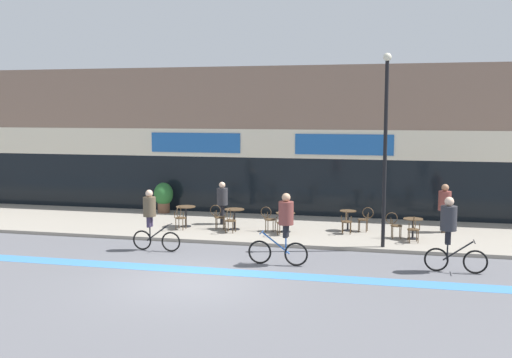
{
  "coord_description": "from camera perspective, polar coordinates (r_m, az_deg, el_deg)",
  "views": [
    {
      "loc": [
        5.18,
        -14.56,
        4.52
      ],
      "look_at": [
        0.53,
        5.54,
        2.14
      ],
      "focal_mm": 42.0,
      "sensor_mm": 36.0,
      "label": 1
    }
  ],
  "objects": [
    {
      "name": "pedestrian_far_end",
      "position": [
        23.16,
        -3.23,
        -1.92
      ],
      "size": [
        0.47,
        0.47,
        1.65
      ],
      "rotation": [
        0.0,
        0.0,
        3.27
      ],
      "color": "black",
      "rests_on": "sidewalk_slab"
    },
    {
      "name": "bistro_table_0",
      "position": [
        22.81,
        -6.71,
        -3.15
      ],
      "size": [
        0.74,
        0.74,
        0.78
      ],
      "color": "black",
      "rests_on": "sidewalk_slab"
    },
    {
      "name": "pedestrian_near_end",
      "position": [
        22.6,
        17.52,
        -2.26
      ],
      "size": [
        0.48,
        0.48,
        1.76
      ],
      "rotation": [
        0.0,
        0.0,
        -0.05
      ],
      "color": "#4C3D2D",
      "rests_on": "sidewalk_slab"
    },
    {
      "name": "cyclist_1",
      "position": [
        17.54,
        18.02,
        -4.48
      ],
      "size": [
        1.71,
        0.49,
        2.13
      ],
      "rotation": [
        0.0,
        0.0,
        -0.03
      ],
      "color": "black",
      "rests_on": "ground"
    },
    {
      "name": "cafe_chair_4_side",
      "position": [
        21.2,
        13.03,
        -4.14
      ],
      "size": [
        0.6,
        0.45,
        0.9
      ],
      "rotation": [
        0.0,
        0.0,
        0.14
      ],
      "color": "#4C3823",
      "rests_on": "sidewalk_slab"
    },
    {
      "name": "bistro_table_3",
      "position": [
        22.16,
        8.74,
        -3.57
      ],
      "size": [
        0.6,
        0.6,
        0.75
      ],
      "color": "black",
      "rests_on": "sidewalk_slab"
    },
    {
      "name": "ground_plane",
      "position": [
        16.1,
        -6.39,
        -9.76
      ],
      "size": [
        120.0,
        120.0,
        0.0
      ],
      "primitive_type": "plane",
      "color": "#5B5B60"
    },
    {
      "name": "cyclist_2",
      "position": [
        19.56,
        -9.95,
        -3.45
      ],
      "size": [
        1.64,
        0.48,
        1.98
      ],
      "rotation": [
        0.0,
        0.0,
        -0.02
      ],
      "color": "black",
      "rests_on": "ground"
    },
    {
      "name": "cafe_chair_3_near",
      "position": [
        21.55,
        8.61,
        -3.87
      ],
      "size": [
        0.41,
        0.58,
        0.9
      ],
      "rotation": [
        0.0,
        0.0,
        1.55
      ],
      "color": "#4C3823",
      "rests_on": "sidewalk_slab"
    },
    {
      "name": "cafe_chair_2_side",
      "position": [
        21.84,
        1.2,
        -3.66
      ],
      "size": [
        0.59,
        0.43,
        0.9
      ],
      "rotation": [
        0.0,
        0.0,
        -0.09
      ],
      "color": "#4C3823",
      "rests_on": "sidewalk_slab"
    },
    {
      "name": "bistro_table_4",
      "position": [
        21.22,
        14.72,
        -4.21
      ],
      "size": [
        0.66,
        0.66,
        0.71
      ],
      "color": "black",
      "rests_on": "sidewalk_slab"
    },
    {
      "name": "storefront_facade",
      "position": [
        27.06,
        1.97,
        3.69
      ],
      "size": [
        40.0,
        4.06,
        6.34
      ],
      "color": "#7F6656",
      "rests_on": "ground"
    },
    {
      "name": "cafe_chair_3_side",
      "position": [
        22.12,
        10.36,
        -3.63
      ],
      "size": [
        0.59,
        0.43,
        0.9
      ],
      "rotation": [
        0.0,
        0.0,
        3.05
      ],
      "color": "#4C3823",
      "rests_on": "sidewalk_slab"
    },
    {
      "name": "cyclist_0",
      "position": [
        17.44,
        2.67,
        -4.3
      ],
      "size": [
        1.79,
        0.48,
        2.14
      ],
      "rotation": [
        0.0,
        0.0,
        3.13
      ],
      "color": "black",
      "rests_on": "ground"
    },
    {
      "name": "cafe_chair_2_near",
      "position": [
        21.11,
        2.5,
        -4.02
      ],
      "size": [
        0.43,
        0.59,
        0.9
      ],
      "rotation": [
        0.0,
        0.0,
        1.49
      ],
      "color": "#4C3823",
      "rests_on": "sidewalk_slab"
    },
    {
      "name": "cafe_chair_0_near",
      "position": [
        22.24,
        -7.26,
        -3.52
      ],
      "size": [
        0.42,
        0.59,
        0.9
      ],
      "rotation": [
        0.0,
        0.0,
        1.51
      ],
      "color": "#4C3823",
      "rests_on": "sidewalk_slab"
    },
    {
      "name": "cafe_chair_1_side",
      "position": [
        22.29,
        -3.63,
        -3.46
      ],
      "size": [
        0.6,
        0.45,
        0.9
      ],
      "rotation": [
        0.0,
        0.0,
        0.14
      ],
      "color": "#4C3823",
      "rests_on": "sidewalk_slab"
    },
    {
      "name": "cafe_chair_4_near",
      "position": [
        20.61,
        14.8,
        -4.49
      ],
      "size": [
        0.45,
        0.6,
        0.9
      ],
      "rotation": [
        0.0,
        0.0,
        1.7
      ],
      "color": "#4C3823",
      "rests_on": "sidewalk_slab"
    },
    {
      "name": "cafe_chair_1_near",
      "position": [
        21.54,
        -2.52,
        -3.8
      ],
      "size": [
        0.43,
        0.59,
        0.9
      ],
      "rotation": [
        0.0,
        0.0,
        1.48
      ],
      "color": "#4C3823",
      "rests_on": "sidewalk_slab"
    },
    {
      "name": "bike_lane_stripe",
      "position": [
        17.19,
        -5.05,
        -8.67
      ],
      "size": [
        36.0,
        0.7,
        0.01
      ],
      "primitive_type": "cube",
      "color": "#3D7AB7",
      "rests_on": "ground"
    },
    {
      "name": "planter_pot",
      "position": [
        26.05,
        -8.8,
        -1.62
      ],
      "size": [
        0.83,
        0.83,
        1.3
      ],
      "color": "brown",
      "rests_on": "sidewalk_slab"
    },
    {
      "name": "sidewalk_slab",
      "position": [
        22.86,
        -0.34,
        -4.67
      ],
      "size": [
        40.0,
        5.5,
        0.12
      ],
      "primitive_type": "cube",
      "color": "gray",
      "rests_on": "ground"
    },
    {
      "name": "bistro_table_2",
      "position": [
        21.72,
        2.82,
        -3.75
      ],
      "size": [
        0.69,
        0.69,
        0.71
      ],
      "color": "black",
      "rests_on": "sidewalk_slab"
    },
    {
      "name": "lamp_post",
      "position": [
        19.41,
        12.22,
        3.79
      ],
      "size": [
        0.26,
        0.26,
        6.17
      ],
      "color": "black",
      "rests_on": "sidewalk_slab"
    },
    {
      "name": "bistro_table_1",
      "position": [
        22.13,
        -2.07,
        -3.43
      ],
      "size": [
        0.73,
        0.73,
        0.77
      ],
      "color": "black",
      "rests_on": "sidewalk_slab"
    }
  ]
}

